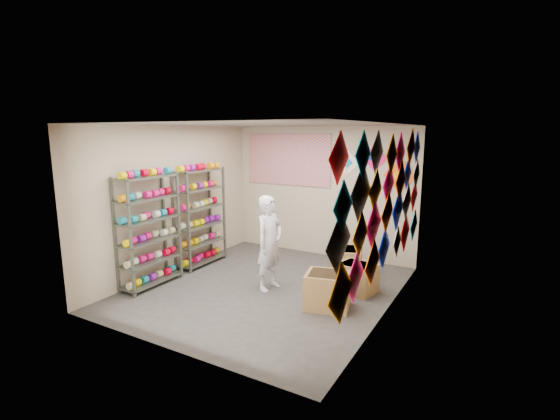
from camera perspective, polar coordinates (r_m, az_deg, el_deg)
The scene contains 12 objects.
ground at distance 6.96m, azimuth -1.97°, elevation -10.90°, with size 4.50×4.50×0.00m, color #322F2C.
room_walls at distance 6.53m, azimuth -2.06°, elevation 2.62°, with size 4.50×4.50×4.50m.
shelf_rack_front at distance 7.15m, azimuth -17.97°, elevation -2.86°, with size 0.40×1.10×1.90m, color #4C5147.
shelf_rack_back at distance 8.05m, azimuth -11.17°, elevation -1.01°, with size 0.40×1.10×1.90m, color #4C5147.
string_spools at distance 7.57m, azimuth -14.40°, elevation -1.19°, with size 0.12×2.36×0.12m.
kite_wall_display at distance 5.75m, azimuth 14.92°, elevation 0.84°, with size 0.06×4.28×2.06m.
back_wall_kites at distance 8.08m, azimuth 13.52°, elevation 5.92°, with size 1.63×0.02×0.89m.
poster at distance 8.82m, azimuth 1.12°, elevation 7.10°, with size 2.00×0.01×1.10m, color #844698.
shopkeeper at distance 6.70m, azimuth -1.49°, elevation -4.66°, with size 0.45×0.62×1.58m, color white.
carton_a at distance 6.19m, azimuth 6.72°, elevation -11.18°, with size 0.64×0.53×0.53m, color #9F7A45.
carton_b at distance 6.84m, azimuth 10.73°, elevation -9.36°, with size 0.58×0.48×0.48m, color #9F7A45.
carton_c at distance 7.52m, azimuth 9.31°, elevation -7.26°, with size 0.54×0.60×0.52m, color #9F7A45.
Camera 1 is at (3.39, -5.50, 2.59)m, focal length 26.00 mm.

